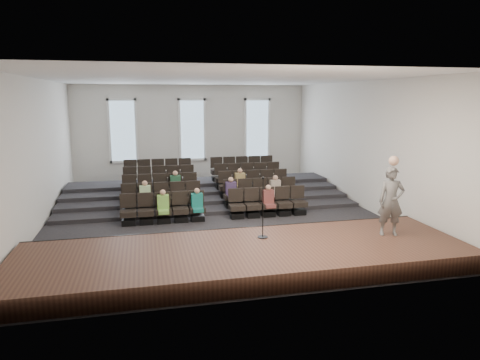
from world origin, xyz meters
The scene contains 14 objects.
ground centered at (0.00, 0.00, 0.00)m, with size 14.00×14.00×0.00m, color black.
ceiling centered at (0.00, 0.00, 5.01)m, with size 12.00×14.00×0.02m, color white.
wall_back centered at (0.00, 7.02, 2.50)m, with size 12.00×0.04×5.00m, color silver.
wall_front centered at (0.00, -7.02, 2.50)m, with size 12.00×0.04×5.00m, color silver.
wall_left centered at (-6.02, 0.00, 2.50)m, with size 0.04×14.00×5.00m, color silver.
wall_right centered at (6.02, 0.00, 2.50)m, with size 0.04×14.00×5.00m, color silver.
stage centered at (0.00, -5.10, 0.25)m, with size 11.80×3.60×0.50m, color #4B2D20.
stage_lip centered at (0.00, -3.33, 0.25)m, with size 11.80×0.06×0.52m, color black.
risers centered at (0.00, 3.17, 0.20)m, with size 11.80×4.80×0.60m.
seating_rows centered at (0.00, 1.54, 0.68)m, with size 6.80×4.70×1.67m.
windows centered at (0.00, 6.95, 2.70)m, with size 8.44×0.10×3.24m.
audience centered at (0.00, 0.32, 0.81)m, with size 5.45×2.64×1.10m.
speaker centered at (4.22, -4.94, 1.48)m, with size 0.72×0.47×1.96m, color #585653.
mic_stand centered at (0.64, -4.37, 1.01)m, with size 0.29×0.29×1.73m.
Camera 1 is at (-2.50, -15.40, 4.35)m, focal length 32.00 mm.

